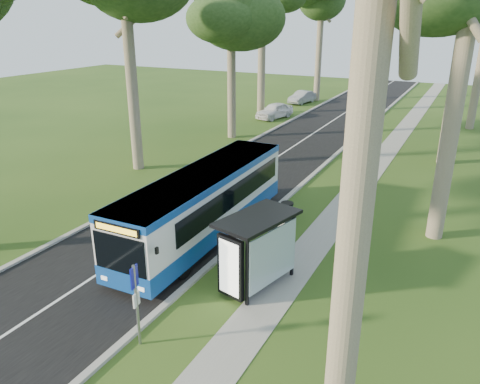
% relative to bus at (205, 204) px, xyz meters
% --- Properties ---
extents(ground, '(120.00, 120.00, 0.00)m').
position_rel_bus_xyz_m(ground, '(1.57, -1.43, -1.54)').
color(ground, '#2A4917').
rests_on(ground, ground).
extents(road, '(7.00, 100.00, 0.02)m').
position_rel_bus_xyz_m(road, '(-1.93, 8.57, -1.53)').
color(road, black).
rests_on(road, ground).
extents(kerb_east, '(0.25, 100.00, 0.12)m').
position_rel_bus_xyz_m(kerb_east, '(1.57, 8.57, -1.48)').
color(kerb_east, '#9E9B93').
rests_on(kerb_east, ground).
extents(kerb_west, '(0.25, 100.00, 0.12)m').
position_rel_bus_xyz_m(kerb_west, '(-5.43, 8.57, -1.48)').
color(kerb_west, '#9E9B93').
rests_on(kerb_west, ground).
extents(centre_line, '(0.12, 100.00, 0.00)m').
position_rel_bus_xyz_m(centre_line, '(-1.93, 8.57, -1.52)').
color(centre_line, white).
rests_on(centre_line, road).
extents(footpath, '(1.50, 100.00, 0.02)m').
position_rel_bus_xyz_m(footpath, '(4.57, 8.57, -1.53)').
color(footpath, gray).
rests_on(footpath, ground).
extents(bus, '(2.49, 11.27, 2.98)m').
position_rel_bus_xyz_m(bus, '(0.00, 0.00, 0.00)').
color(bus, silver).
rests_on(bus, ground).
extents(bus_stop_sign, '(0.11, 0.37, 2.66)m').
position_rel_bus_xyz_m(bus_stop_sign, '(2.02, -7.18, 0.11)').
color(bus_stop_sign, gray).
rests_on(bus_stop_sign, ground).
extents(bus_shelter, '(2.38, 3.42, 2.66)m').
position_rel_bus_xyz_m(bus_shelter, '(3.85, -2.97, 0.34)').
color(bus_shelter, black).
rests_on(bus_shelter, ground).
extents(litter_bin, '(0.60, 0.60, 1.05)m').
position_rel_bus_xyz_m(litter_bin, '(2.72, 2.89, -1.01)').
color(litter_bin, black).
rests_on(litter_bin, ground).
extents(car_white, '(2.77, 4.56, 1.45)m').
position_rel_bus_xyz_m(car_white, '(-7.28, 25.01, -0.82)').
color(car_white, white).
rests_on(car_white, ground).
extents(car_silver, '(2.11, 4.25, 1.34)m').
position_rel_bus_xyz_m(car_silver, '(-7.75, 33.96, -0.87)').
color(car_silver, '#989B9F').
rests_on(car_silver, ground).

